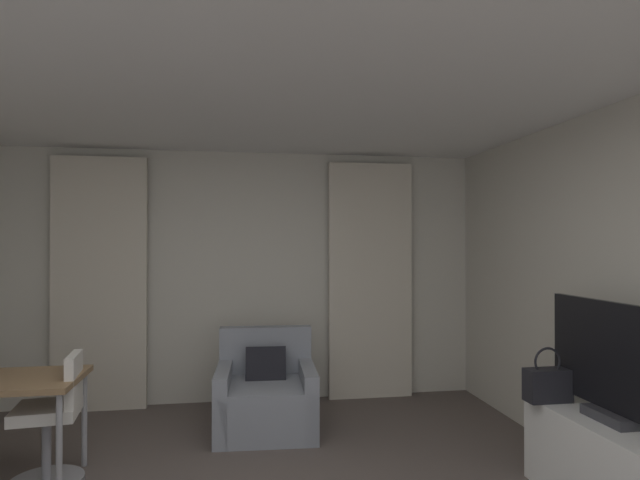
{
  "coord_description": "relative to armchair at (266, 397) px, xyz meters",
  "views": [
    {
      "loc": [
        -0.05,
        -2.57,
        1.64
      ],
      "look_at": [
        0.58,
        1.38,
        1.67
      ],
      "focal_mm": 29.56,
      "sensor_mm": 36.0,
      "label": 1
    }
  ],
  "objects": [
    {
      "name": "desk_chair",
      "position": [
        -1.5,
        -0.83,
        0.11
      ],
      "size": [
        0.48,
        0.48,
        0.88
      ],
      "color": "gray",
      "rests_on": "ground"
    },
    {
      "name": "curtain_left_panel",
      "position": [
        -1.59,
        0.8,
        0.97
      ],
      "size": [
        0.9,
        0.06,
        2.5
      ],
      "color": "beige",
      "rests_on": "ground"
    },
    {
      "name": "tv_console",
      "position": [
        1.99,
        -1.82,
        0.0
      ],
      "size": [
        0.48,
        1.2,
        0.57
      ],
      "color": "white",
      "rests_on": "ground"
    },
    {
      "name": "wall_window",
      "position": [
        -0.22,
        0.93,
        1.02
      ],
      "size": [
        5.12,
        0.06,
        2.6
      ],
      "color": "beige",
      "rests_on": "ground"
    },
    {
      "name": "ceiling",
      "position": [
        -0.22,
        -2.1,
        2.35
      ],
      "size": [
        5.12,
        6.12,
        0.06
      ],
      "primitive_type": "cube",
      "color": "white",
      "rests_on": "wall_left"
    },
    {
      "name": "tv_flatscreen",
      "position": [
        1.99,
        -1.82,
        0.63
      ],
      "size": [
        0.2,
        1.13,
        0.72
      ],
      "color": "#333338",
      "rests_on": "tv_console"
    },
    {
      "name": "curtain_right_panel",
      "position": [
        1.16,
        0.8,
        0.97
      ],
      "size": [
        0.9,
        0.06,
        2.5
      ],
      "color": "beige",
      "rests_on": "ground"
    },
    {
      "name": "armchair",
      "position": [
        0.0,
        0.0,
        0.0
      ],
      "size": [
        0.89,
        0.9,
        0.86
      ],
      "color": "gray",
      "rests_on": "ground"
    },
    {
      "name": "handbag_primary",
      "position": [
        1.83,
        -1.38,
        0.41
      ],
      "size": [
        0.3,
        0.14,
        0.37
      ],
      "color": "black",
      "rests_on": "tv_console"
    }
  ]
}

